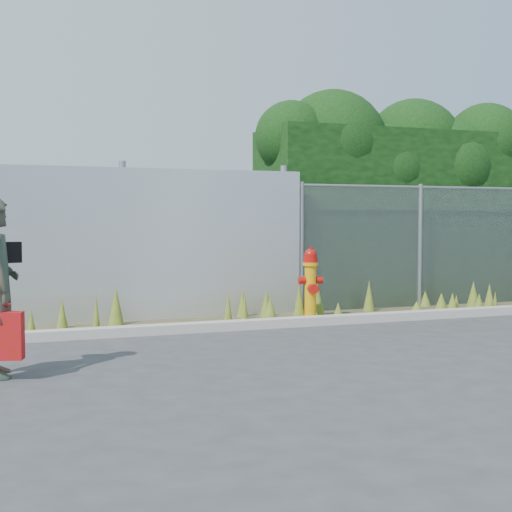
{
  "coord_description": "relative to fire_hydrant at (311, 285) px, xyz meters",
  "views": [
    {
      "loc": [
        -3.47,
        -7.12,
        1.48
      ],
      "look_at": [
        -0.3,
        1.4,
        1.0
      ],
      "focal_mm": 50.0,
      "sensor_mm": 36.0,
      "label": 1
    }
  ],
  "objects": [
    {
      "name": "weed_strip",
      "position": [
        -1.1,
        0.15,
        -0.38
      ],
      "size": [
        16.0,
        1.29,
        0.54
      ],
      "color": "#463F28",
      "rests_on": "ground"
    },
    {
      "name": "curb",
      "position": [
        -0.86,
        -0.45,
        -0.46
      ],
      "size": [
        16.0,
        0.22,
        0.12
      ],
      "primitive_type": "cube",
      "color": "#ACA49B",
      "rests_on": "ground"
    },
    {
      "name": "black_shoulder_bag",
      "position": [
        -4.2,
        -2.24,
        0.64
      ],
      "size": [
        0.26,
        0.11,
        0.2
      ],
      "rotation": [
        0.0,
        0.0,
        0.14
      ],
      "color": "black"
    },
    {
      "name": "chainlink_fence",
      "position": [
        3.38,
        0.75,
        0.51
      ],
      "size": [
        6.5,
        0.07,
        2.05
      ],
      "color": "gray",
      "rests_on": "ground"
    },
    {
      "name": "red_tote_bag",
      "position": [
        -4.27,
        -2.56,
        -0.1
      ],
      "size": [
        0.39,
        0.15,
        0.52
      ],
      "rotation": [
        0.0,
        0.0,
        -0.27
      ],
      "color": "#AA1809"
    },
    {
      "name": "fire_hydrant",
      "position": [
        0.0,
        0.0,
        0.0
      ],
      "size": [
        0.36,
        0.32,
        1.07
      ],
      "rotation": [
        0.0,
        0.0,
        -0.13
      ],
      "color": "#DA9B0B",
      "rests_on": "ground"
    },
    {
      "name": "ground",
      "position": [
        -0.86,
        -2.25,
        -0.52
      ],
      "size": [
        80.0,
        80.0,
        0.0
      ],
      "primitive_type": "plane",
      "color": "#39383B",
      "rests_on": "ground"
    },
    {
      "name": "corrugated_fence",
      "position": [
        -4.11,
        0.75,
        0.58
      ],
      "size": [
        8.5,
        0.21,
        2.3
      ],
      "color": "#B7B9BE",
      "rests_on": "ground"
    },
    {
      "name": "hedge",
      "position": [
        3.42,
        1.76,
        1.54
      ],
      "size": [
        7.53,
        2.07,
        3.71
      ],
      "color": "black",
      "rests_on": "ground"
    }
  ]
}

